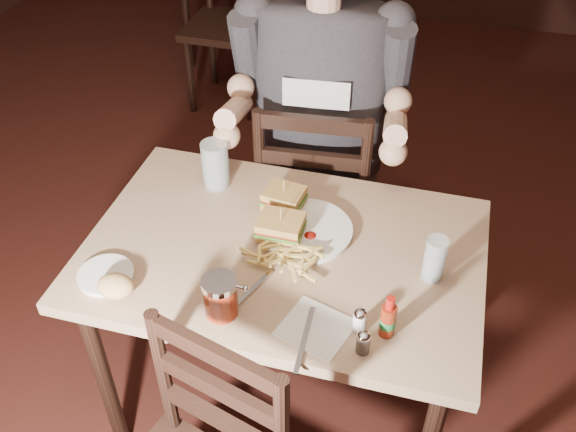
% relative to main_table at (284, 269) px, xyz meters
% --- Properties ---
extents(room_shell, '(7.00, 7.00, 7.00)m').
position_rel_main_table_xyz_m(room_shell, '(-0.06, 0.05, 0.72)').
color(room_shell, black).
rests_on(room_shell, ground).
extents(main_table, '(1.14, 0.76, 0.77)m').
position_rel_main_table_xyz_m(main_table, '(0.00, 0.00, 0.00)').
color(main_table, tan).
rests_on(main_table, ground).
extents(chair_far, '(0.49, 0.53, 0.96)m').
position_rel_main_table_xyz_m(chair_far, '(-0.04, 0.62, -0.20)').
color(chair_far, black).
rests_on(chair_far, ground).
extents(bg_chair_near, '(0.45, 0.49, 0.96)m').
position_rel_main_table_xyz_m(bg_chair_near, '(-0.89, 2.00, -0.20)').
color(bg_chair_near, black).
rests_on(bg_chair_near, ground).
extents(diner, '(0.65, 0.53, 1.06)m').
position_rel_main_table_xyz_m(diner, '(-0.03, 0.56, 0.34)').
color(diner, '#333237').
rests_on(diner, chair_far).
extents(dinner_plate, '(0.27, 0.27, 0.02)m').
position_rel_main_table_xyz_m(dinner_plate, '(0.05, 0.08, 0.10)').
color(dinner_plate, white).
rests_on(dinner_plate, main_table).
extents(sandwich_left, '(0.13, 0.11, 0.10)m').
position_rel_main_table_xyz_m(sandwich_left, '(-0.04, 0.17, 0.15)').
color(sandwich_left, gold).
rests_on(sandwich_left, dinner_plate).
extents(sandwich_right, '(0.13, 0.11, 0.11)m').
position_rel_main_table_xyz_m(sandwich_right, '(-0.02, 0.04, 0.16)').
color(sandwich_right, gold).
rests_on(sandwich_right, dinner_plate).
extents(fries_pile, '(0.25, 0.17, 0.04)m').
position_rel_main_table_xyz_m(fries_pile, '(0.01, -0.06, 0.12)').
color(fries_pile, '#DEBF5F').
rests_on(fries_pile, dinner_plate).
extents(ketchup_dollop, '(0.04, 0.04, 0.01)m').
position_rel_main_table_xyz_m(ketchup_dollop, '(0.07, 0.05, 0.11)').
color(ketchup_dollop, maroon).
rests_on(ketchup_dollop, dinner_plate).
extents(glass_left, '(0.09, 0.09, 0.16)m').
position_rel_main_table_xyz_m(glass_left, '(-0.29, 0.23, 0.17)').
color(glass_left, silver).
rests_on(glass_left, main_table).
extents(glass_right, '(0.06, 0.06, 0.13)m').
position_rel_main_table_xyz_m(glass_right, '(0.42, -0.00, 0.15)').
color(glass_right, silver).
rests_on(glass_right, main_table).
extents(hot_sauce, '(0.04, 0.04, 0.13)m').
position_rel_main_table_xyz_m(hot_sauce, '(0.33, -0.23, 0.15)').
color(hot_sauce, maroon).
rests_on(hot_sauce, main_table).
extents(salt_shaker, '(0.04, 0.04, 0.06)m').
position_rel_main_table_xyz_m(salt_shaker, '(0.26, -0.24, 0.12)').
color(salt_shaker, white).
rests_on(salt_shaker, main_table).
extents(pepper_shaker, '(0.03, 0.03, 0.06)m').
position_rel_main_table_xyz_m(pepper_shaker, '(0.28, -0.30, 0.12)').
color(pepper_shaker, '#38332D').
rests_on(pepper_shaker, main_table).
extents(syrup_dispenser, '(0.09, 0.09, 0.12)m').
position_rel_main_table_xyz_m(syrup_dispenser, '(-0.09, -0.27, 0.15)').
color(syrup_dispenser, maroon).
rests_on(syrup_dispenser, main_table).
extents(napkin, '(0.20, 0.20, 0.00)m').
position_rel_main_table_xyz_m(napkin, '(0.16, -0.26, 0.09)').
color(napkin, white).
rests_on(napkin, main_table).
extents(knife, '(0.02, 0.21, 0.01)m').
position_rel_main_table_xyz_m(knife, '(0.14, -0.31, 0.09)').
color(knife, silver).
rests_on(knife, napkin).
extents(fork, '(0.07, 0.16, 0.01)m').
position_rel_main_table_xyz_m(fork, '(-0.04, -0.19, 0.09)').
color(fork, silver).
rests_on(fork, napkin).
extents(side_plate, '(0.15, 0.15, 0.01)m').
position_rel_main_table_xyz_m(side_plate, '(-0.44, -0.24, 0.09)').
color(side_plate, white).
rests_on(side_plate, main_table).
extents(bread_roll, '(0.10, 0.08, 0.06)m').
position_rel_main_table_xyz_m(bread_roll, '(-0.37, -0.30, 0.13)').
color(bread_roll, tan).
rests_on(bread_roll, side_plate).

